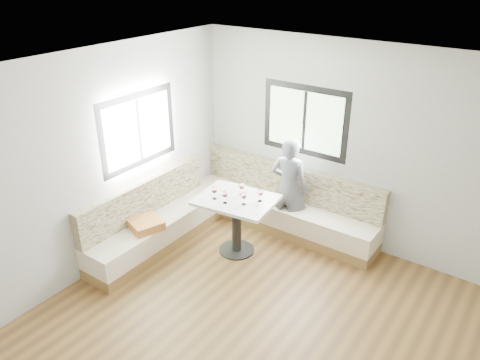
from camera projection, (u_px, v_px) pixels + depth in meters
room at (258, 230)px, 4.34m from camera, size 5.01×5.01×2.81m
banquette at (228, 215)px, 6.73m from camera, size 2.90×2.80×0.95m
table at (237, 212)px, 6.23m from camera, size 1.09×0.90×0.82m
person at (289, 188)px, 6.59m from camera, size 0.59×0.43×1.49m
olive_ramekin at (224, 194)px, 6.22m from camera, size 0.09×0.09×0.03m
wine_glass_a at (214, 190)px, 6.08m from camera, size 0.08×0.08×0.18m
wine_glass_b at (225, 194)px, 5.98m from camera, size 0.08×0.08×0.18m
wine_glass_c at (244, 196)px, 5.95m from camera, size 0.08×0.08×0.18m
wine_glass_d at (241, 186)px, 6.19m from camera, size 0.08×0.08×0.18m
wine_glass_e at (260, 193)px, 6.02m from camera, size 0.08×0.08×0.18m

